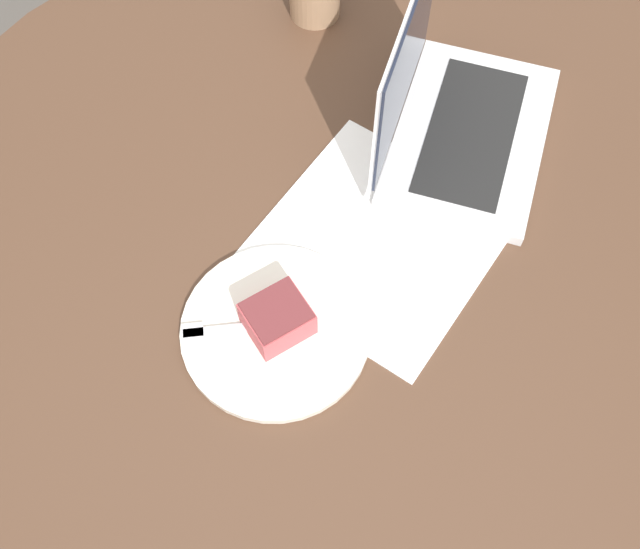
{
  "coord_description": "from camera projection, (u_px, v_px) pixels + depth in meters",
  "views": [
    {
      "loc": [
        0.29,
        0.42,
        1.59
      ],
      "look_at": [
        0.08,
        0.03,
        0.75
      ],
      "focal_mm": 42.0,
      "sensor_mm": 36.0,
      "label": 1
    }
  ],
  "objects": [
    {
      "name": "dining_table",
      "position": [
        358.0,
        282.0,
        1.11
      ],
      "size": [
        1.39,
        1.39,
        0.71
      ],
      "color": "#4C3323",
      "rests_on": "ground_plane"
    },
    {
      "name": "plate",
      "position": [
        276.0,
        330.0,
        0.95
      ],
      "size": [
        0.24,
        0.24,
        0.01
      ],
      "color": "silver",
      "rests_on": "dining_table"
    },
    {
      "name": "fork",
      "position": [
        235.0,
        329.0,
        0.95
      ],
      "size": [
        0.17,
        0.08,
        0.0
      ],
      "rotation": [
        0.0,
        0.0,
        5.91
      ],
      "color": "silver",
      "rests_on": "plate"
    },
    {
      "name": "ground_plane",
      "position": [
        346.0,
        410.0,
        1.65
      ],
      "size": [
        12.0,
        12.0,
        0.0
      ],
      "primitive_type": "plane",
      "color": "#4C4742"
    },
    {
      "name": "cake_slice",
      "position": [
        277.0,
        318.0,
        0.93
      ],
      "size": [
        0.08,
        0.07,
        0.05
      ],
      "rotation": [
        0.0,
        0.0,
        0.07
      ],
      "color": "#B74C51",
      "rests_on": "plate"
    },
    {
      "name": "laptop",
      "position": [
        453.0,
        115.0,
        1.07
      ],
      "size": [
        0.38,
        0.38,
        0.23
      ],
      "rotation": [
        0.0,
        0.0,
        7.06
      ],
      "color": "silver",
      "rests_on": "dining_table"
    },
    {
      "name": "paper_document",
      "position": [
        380.0,
        243.0,
        1.02
      ],
      "size": [
        0.4,
        0.4,
        0.0
      ],
      "rotation": [
        0.0,
        0.0,
        0.48
      ],
      "color": "white",
      "rests_on": "dining_table"
    }
  ]
}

